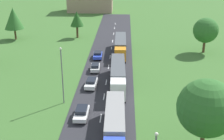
{
  "coord_description": "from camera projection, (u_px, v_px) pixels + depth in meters",
  "views": [
    {
      "loc": [
        3.38,
        -20.99,
        22.78
      ],
      "look_at": [
        1.12,
        29.38,
        2.97
      ],
      "focal_mm": 49.18,
      "sensor_mm": 36.0,
      "label": 1
    }
  ],
  "objects": [
    {
      "name": "car_second",
      "position": [
        82.0,
        113.0,
        44.33
      ],
      "size": [
        1.92,
        4.38,
        1.47
      ],
      "color": "white",
      "rests_on": "road"
    },
    {
      "name": "truck_third",
      "position": [
        120.0,
        45.0,
        71.37
      ],
      "size": [
        2.62,
        14.27,
        3.42
      ],
      "color": "orange",
      "rests_on": "road"
    },
    {
      "name": "tree_birch",
      "position": [
        13.0,
        18.0,
        81.54
      ],
      "size": [
        5.08,
        5.08,
        8.57
      ],
      "color": "#513823",
      "rests_on": "ground"
    },
    {
      "name": "lamppost_second",
      "position": [
        62.0,
        73.0,
        47.11
      ],
      "size": [
        0.36,
        0.36,
        9.22
      ],
      "color": "slate",
      "rests_on": "ground"
    },
    {
      "name": "lane_marking_centre",
      "position": [
        102.0,
        108.0,
        47.34
      ],
      "size": [
        0.16,
        119.62,
        0.01
      ],
      "color": "white",
      "rests_on": "road"
    },
    {
      "name": "car_third",
      "position": [
        91.0,
        83.0,
        54.19
      ],
      "size": [
        2.03,
        4.31,
        1.45
      ],
      "color": "white",
      "rests_on": "road"
    },
    {
      "name": "car_fourth",
      "position": [
        95.0,
        67.0,
        61.44
      ],
      "size": [
        1.9,
        3.98,
        1.47
      ],
      "color": "white",
      "rests_on": "road"
    },
    {
      "name": "car_fifth",
      "position": [
        98.0,
        55.0,
        68.75
      ],
      "size": [
        1.97,
        4.17,
        1.43
      ],
      "color": "blue",
      "rests_on": "road"
    },
    {
      "name": "tree_oak",
      "position": [
        206.0,
        30.0,
        71.11
      ],
      "size": [
        5.83,
        5.83,
        8.28
      ],
      "color": "#513823",
      "rests_on": "ground"
    },
    {
      "name": "truck_second",
      "position": [
        118.0,
        74.0,
        54.47
      ],
      "size": [
        2.9,
        14.95,
        3.55
      ],
      "color": "white",
      "rests_on": "road"
    },
    {
      "name": "road",
      "position": [
        104.0,
        97.0,
        50.76
      ],
      "size": [
        10.0,
        140.0,
        0.06
      ],
      "primitive_type": "cube",
      "color": "#2B2B30",
      "rests_on": "ground"
    },
    {
      "name": "tree_ash",
      "position": [
        77.0,
        19.0,
        83.45
      ],
      "size": [
        3.63,
        3.63,
        7.27
      ],
      "color": "#513823",
      "rests_on": "ground"
    },
    {
      "name": "truck_lead",
      "position": [
        115.0,
        125.0,
        38.89
      ],
      "size": [
        2.77,
        13.86,
        3.55
      ],
      "color": "blue",
      "rests_on": "road"
    },
    {
      "name": "tree_elm",
      "position": [
        206.0,
        108.0,
        34.07
      ],
      "size": [
        6.65,
        6.65,
        9.71
      ],
      "color": "#513823",
      "rests_on": "ground"
    }
  ]
}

